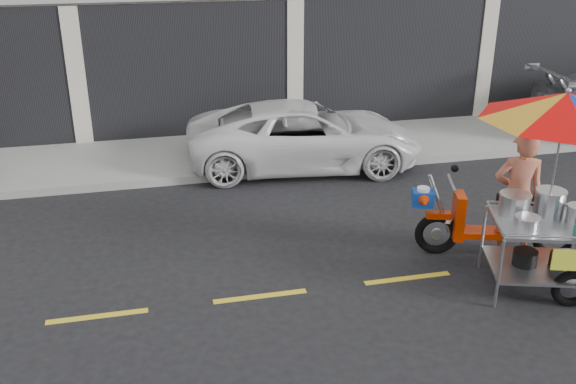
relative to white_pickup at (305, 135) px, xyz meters
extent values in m
plane|color=black|center=(0.28, -4.45, -0.62)|extent=(90.00, 90.00, 0.00)
cube|color=gray|center=(0.28, 1.05, -0.55)|extent=(45.00, 3.00, 0.15)
cube|color=black|center=(0.28, 2.02, 0.83)|extent=(35.28, 0.06, 2.90)
cube|color=gold|center=(0.28, -4.45, -0.62)|extent=(42.00, 0.10, 0.01)
imported|color=silver|center=(0.00, 0.00, 0.00)|extent=(4.67, 2.54, 1.24)
torus|color=black|center=(0.95, -3.87, -0.32)|extent=(0.63, 0.30, 0.62)
torus|color=black|center=(2.51, -4.36, -0.32)|extent=(0.63, 0.30, 0.62)
cylinder|color=#9EA0A5|center=(0.95, -3.87, -0.32)|extent=(0.17, 0.11, 0.15)
cylinder|color=#9EA0A5|center=(2.51, -4.36, -0.32)|extent=(0.17, 0.11, 0.15)
cube|color=#B92500|center=(0.95, -3.87, -0.02)|extent=(0.37, 0.23, 0.09)
cylinder|color=#9EA0A5|center=(0.95, -3.87, 0.14)|extent=(0.40, 0.17, 0.88)
cube|color=#B92500|center=(1.21, -3.95, -0.02)|extent=(0.24, 0.39, 0.66)
cube|color=#B92500|center=(1.68, -4.10, -0.27)|extent=(0.93, 0.55, 0.09)
cube|color=#B92500|center=(2.15, -4.24, -0.02)|extent=(0.87, 0.52, 0.44)
cube|color=black|center=(2.04, -4.21, 0.23)|extent=(0.76, 0.46, 0.11)
cylinder|color=#9EA0A5|center=(1.07, -3.91, 0.47)|extent=(0.22, 0.59, 0.04)
sphere|color=black|center=(1.20, -3.72, 0.60)|extent=(0.11, 0.11, 0.11)
cylinder|color=white|center=(1.07, -3.91, -0.10)|extent=(0.16, 0.16, 0.05)
cube|color=#0D3694|center=(0.72, -3.80, 0.23)|extent=(0.34, 0.31, 0.22)
cylinder|color=white|center=(0.72, -3.80, 0.36)|extent=(0.22, 0.22, 0.05)
cone|color=#B92500|center=(0.66, -3.98, 0.25)|extent=(0.26, 0.29, 0.20)
torus|color=black|center=(1.98, -5.51, -0.38)|extent=(0.51, 0.25, 0.50)
cylinder|color=#9EA0A5|center=(1.06, -5.34, -0.16)|extent=(0.05, 0.05, 0.93)
cylinder|color=#9EA0A5|center=(1.36, -4.40, -0.16)|extent=(0.05, 0.05, 0.93)
cylinder|color=#9EA0A5|center=(2.50, -4.76, -0.16)|extent=(0.05, 0.05, 0.93)
cube|color=#9EA0A5|center=(1.78, -5.05, -0.29)|extent=(1.44, 1.30, 0.03)
cube|color=#9EA0A5|center=(1.78, -5.05, 0.31)|extent=(1.44, 1.30, 0.04)
cylinder|color=#9EA0A5|center=(1.64, -5.52, 0.37)|extent=(1.16, 0.38, 0.03)
cylinder|color=#9EA0A5|center=(1.93, -4.58, 0.37)|extent=(1.16, 0.38, 0.03)
cylinder|color=#9EA0A5|center=(1.21, -4.87, 0.37)|extent=(0.32, 0.95, 0.03)
cylinder|color=#9EA0A5|center=(1.93, -4.58, -0.29)|extent=(0.29, 0.80, 0.04)
cylinder|color=#9EA0A5|center=(1.93, -4.58, 0.25)|extent=(0.29, 0.80, 0.04)
cube|color=gold|center=(1.78, -5.60, 0.09)|extent=(0.37, 0.13, 0.27)
cylinder|color=#B7B7BC|center=(1.54, -4.74, 0.46)|extent=(0.49, 0.49, 0.26)
cylinder|color=#B7B7BC|center=(1.96, -4.85, 0.49)|extent=(0.47, 0.47, 0.31)
cylinder|color=#B7B7BC|center=(1.46, -5.15, 0.40)|extent=(0.38, 0.38, 0.14)
cylinder|color=black|center=(1.63, -5.00, -0.18)|extent=(0.38, 0.38, 0.20)
cylinder|color=black|center=(2.04, -5.13, -0.19)|extent=(0.33, 0.33, 0.17)
cylinder|color=#9EA0A5|center=(1.87, -4.96, 1.13)|extent=(0.03, 0.03, 1.64)
sphere|color=#9EA0A5|center=(1.87, -4.96, 1.97)|extent=(0.07, 0.07, 0.07)
imported|color=#C2694E|center=(1.94, -4.18, 0.30)|extent=(0.78, 0.62, 1.85)
camera|label=1|loc=(-2.94, -11.34, 3.78)|focal=40.00mm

